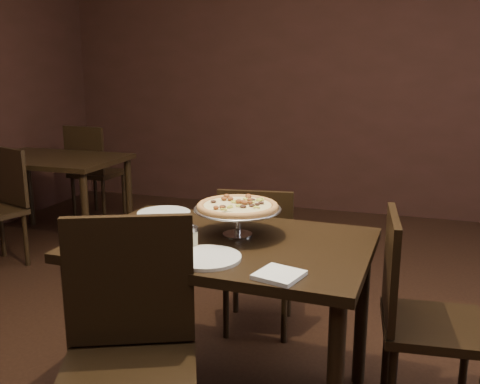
% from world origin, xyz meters
% --- Properties ---
extents(room, '(6.04, 7.04, 2.84)m').
position_xyz_m(room, '(0.06, 0.03, 1.40)').
color(room, black).
rests_on(room, ground).
extents(dining_table, '(1.24, 0.85, 0.75)m').
position_xyz_m(dining_table, '(-0.06, 0.09, 0.65)').
color(dining_table, black).
rests_on(dining_table, ground).
extents(background_table, '(1.17, 0.78, 0.73)m').
position_xyz_m(background_table, '(-2.20, 1.77, 0.63)').
color(background_table, black).
rests_on(background_table, ground).
extents(pizza_stand, '(0.38, 0.38, 0.16)m').
position_xyz_m(pizza_stand, '(-0.03, 0.17, 0.88)').
color(pizza_stand, silver).
rests_on(pizza_stand, dining_table).
extents(parmesan_shaker, '(0.06, 0.06, 0.10)m').
position_xyz_m(parmesan_shaker, '(-0.16, -0.05, 0.80)').
color(parmesan_shaker, beige).
rests_on(parmesan_shaker, dining_table).
extents(pepper_flake_shaker, '(0.06, 0.06, 0.10)m').
position_xyz_m(pepper_flake_shaker, '(-0.25, -0.05, 0.80)').
color(pepper_flake_shaker, maroon).
rests_on(pepper_flake_shaker, dining_table).
extents(packet_caddy, '(0.10, 0.10, 0.08)m').
position_xyz_m(packet_caddy, '(-0.48, -0.05, 0.79)').
color(packet_caddy, black).
rests_on(packet_caddy, dining_table).
extents(napkin_stack, '(0.18, 0.18, 0.02)m').
position_xyz_m(napkin_stack, '(0.25, -0.23, 0.76)').
color(napkin_stack, silver).
rests_on(napkin_stack, dining_table).
extents(plate_left, '(0.26, 0.26, 0.01)m').
position_xyz_m(plate_left, '(-0.48, 0.37, 0.76)').
color(plate_left, silver).
rests_on(plate_left, dining_table).
extents(plate_near, '(0.27, 0.27, 0.01)m').
position_xyz_m(plate_near, '(-0.05, -0.15, 0.76)').
color(plate_near, silver).
rests_on(plate_near, dining_table).
extents(serving_spatula, '(0.17, 0.17, 0.02)m').
position_xyz_m(serving_spatula, '(-0.00, 0.08, 0.88)').
color(serving_spatula, silver).
rests_on(serving_spatula, pizza_stand).
extents(chair_far, '(0.45, 0.45, 0.85)m').
position_xyz_m(chair_far, '(-0.10, 0.74, 0.46)').
color(chair_far, black).
rests_on(chair_far, ground).
extents(chair_near, '(0.60, 0.60, 0.97)m').
position_xyz_m(chair_near, '(-0.20, -0.49, 0.53)').
color(chair_near, black).
rests_on(chair_near, ground).
extents(chair_side, '(0.46, 0.46, 0.89)m').
position_xyz_m(chair_side, '(0.73, 0.22, 0.49)').
color(chair_side, black).
rests_on(chair_side, ground).
extents(bg_chair_far, '(0.45, 0.45, 0.92)m').
position_xyz_m(bg_chair_far, '(-2.27, 2.48, 0.50)').
color(bg_chair_far, black).
rests_on(bg_chair_far, ground).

